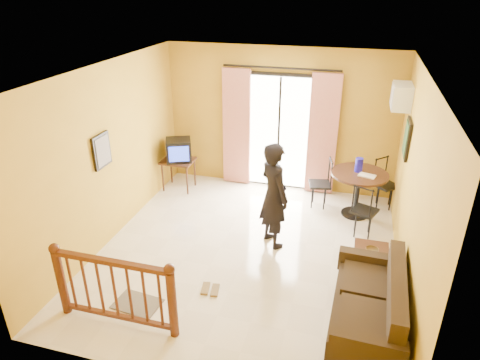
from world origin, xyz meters
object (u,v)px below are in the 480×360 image
(standing_person, at_px, (274,195))
(coffee_table, at_px, (371,264))
(dining_table, at_px, (359,182))
(television, at_px, (179,150))
(sofa, at_px, (371,308))

(standing_person, bearing_deg, coffee_table, -152.96)
(dining_table, bearing_deg, television, 177.72)
(dining_table, bearing_deg, sofa, -84.77)
(coffee_table, distance_m, sofa, 0.97)
(sofa, xyz_separation_m, standing_person, (-1.52, 1.52, 0.56))
(television, distance_m, coffee_table, 4.26)
(television, xyz_separation_m, standing_person, (2.20, -1.44, 0.02))
(coffee_table, bearing_deg, television, 151.83)
(coffee_table, height_order, sofa, sofa)
(coffee_table, xyz_separation_m, sofa, (0.00, -0.97, 0.05))
(dining_table, xyz_separation_m, coffee_table, (0.26, -1.85, -0.40))
(coffee_table, bearing_deg, standing_person, 160.14)
(television, bearing_deg, coffee_table, -51.78)
(sofa, height_order, standing_person, standing_person)
(dining_table, distance_m, coffee_table, 1.91)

